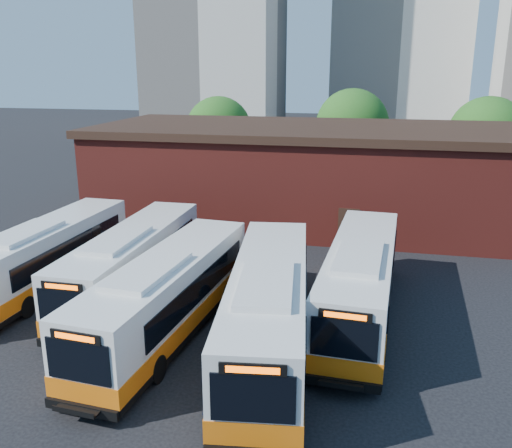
% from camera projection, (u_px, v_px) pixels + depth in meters
% --- Properties ---
extents(ground, '(220.00, 220.00, 0.00)m').
position_uv_depth(ground, '(237.00, 367.00, 18.99)').
color(ground, black).
extents(bus_farwest, '(2.80, 11.84, 3.20)m').
position_uv_depth(bus_farwest, '(46.00, 258.00, 25.62)').
color(bus_farwest, silver).
rests_on(bus_farwest, ground).
extents(bus_west, '(2.52, 11.81, 3.21)m').
position_uv_depth(bus_west, '(133.00, 265.00, 24.69)').
color(bus_west, silver).
rests_on(bus_west, ground).
extents(bus_midwest, '(3.41, 12.18, 3.28)m').
position_uv_depth(bus_midwest, '(168.00, 299.00, 21.01)').
color(bus_midwest, silver).
rests_on(bus_midwest, ground).
extents(bus_mideast, '(4.20, 12.85, 3.45)m').
position_uv_depth(bus_mideast, '(269.00, 313.00, 19.62)').
color(bus_mideast, silver).
rests_on(bus_mideast, ground).
extents(bus_east, '(3.12, 12.27, 3.31)m').
position_uv_depth(bus_east, '(360.00, 284.00, 22.37)').
color(bus_east, silver).
rests_on(bus_east, ground).
extents(transit_worker, '(0.45, 0.63, 1.64)m').
position_uv_depth(transit_worker, '(209.00, 403.00, 15.63)').
color(transit_worker, black).
rests_on(transit_worker, ground).
extents(depot_building, '(28.60, 12.60, 6.40)m').
position_uv_depth(depot_building, '(310.00, 172.00, 36.83)').
color(depot_building, maroon).
rests_on(depot_building, ground).
extents(tree_west, '(6.00, 6.00, 7.65)m').
position_uv_depth(tree_west, '(219.00, 129.00, 49.79)').
color(tree_west, '#382314').
rests_on(tree_west, ground).
extents(tree_mid, '(6.56, 6.56, 8.36)m').
position_uv_depth(tree_mid, '(352.00, 125.00, 49.03)').
color(tree_mid, '#382314').
rests_on(tree_mid, ground).
extents(tree_east, '(6.24, 6.24, 7.96)m').
position_uv_depth(tree_east, '(487.00, 135.00, 43.98)').
color(tree_east, '#382314').
rests_on(tree_east, ground).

